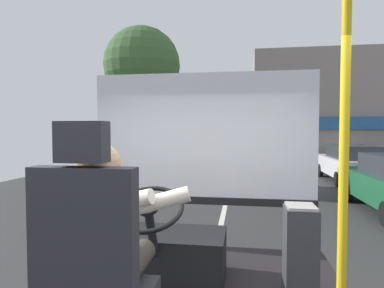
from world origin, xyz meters
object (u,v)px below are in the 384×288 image
object	(u,v)px
handrail_pole	(343,190)
parked_car_red	(309,155)
bus_driver	(105,235)
fare_box	(300,251)
parked_car_white	(350,163)
driver_seat	(95,283)
steering_console	(163,252)

from	to	relation	value
handrail_pole	parked_car_red	bearing A→B (deg)	79.33
bus_driver	fare_box	distance (m)	1.60
handrail_pole	parked_car_red	world-z (taller)	handrail_pole
handrail_pole	parked_car_white	bearing A→B (deg)	72.58
driver_seat	parked_car_white	size ratio (longest dim) A/B	0.31
fare_box	parked_car_white	distance (m)	11.73
parked_car_white	parked_car_red	distance (m)	5.38
fare_box	bus_driver	bearing A→B (deg)	-137.67
parked_car_white	driver_seat	bearing A→B (deg)	-112.00
parked_car_white	steering_console	bearing A→B (deg)	-114.38
handrail_pole	fare_box	xyz separation A→B (m)	(-0.02, 0.99, -0.66)
steering_console	parked_car_white	distance (m)	12.00
handrail_pole	parked_car_white	world-z (taller)	handrail_pole
handrail_pole	fare_box	world-z (taller)	handrail_pole
driver_seat	bus_driver	distance (m)	0.23
steering_console	parked_car_white	world-z (taller)	steering_console
bus_driver	steering_console	size ratio (longest dim) A/B	0.74
steering_console	parked_car_red	bearing A→B (deg)	74.73
handrail_pole	fare_box	size ratio (longest dim) A/B	2.83
driver_seat	parked_car_red	world-z (taller)	driver_seat
driver_seat	bus_driver	bearing A→B (deg)	90.00
steering_console	handrail_pole	size ratio (longest dim) A/B	0.54
fare_box	parked_car_white	xyz separation A→B (m)	(3.81, 11.09, -0.36)
bus_driver	fare_box	world-z (taller)	bus_driver
driver_seat	steering_console	size ratio (longest dim) A/B	1.22
bus_driver	handrail_pole	distance (m)	1.19
driver_seat	fare_box	distance (m)	1.65
driver_seat	fare_box	size ratio (longest dim) A/B	1.86
bus_driver	fare_box	xyz separation A→B (m)	(1.15, 1.04, -0.41)
steering_console	parked_car_red	distance (m)	16.88
fare_box	parked_car_red	world-z (taller)	fare_box
parked_car_white	parked_car_red	world-z (taller)	parked_car_white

